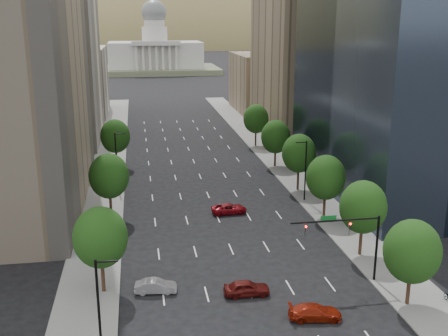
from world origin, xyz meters
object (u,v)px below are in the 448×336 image
car_maroon (247,288)px  car_silver (156,286)px  traffic_signal (354,235)px  capitol (155,54)px  car_red_near (315,312)px  car_red_far (229,209)px

car_maroon → car_silver: bearing=78.8°
traffic_signal → car_silver: bearing=176.7°
capitol → car_maroon: (-0.39, -220.51, -7.82)m
car_red_near → car_silver: car_red_near is taller
car_silver → car_red_far: bearing=-21.8°
traffic_signal → car_red_far: 23.78m
car_silver → car_red_far: 23.19m
capitol → car_red_far: size_ratio=12.45×
car_red_near → car_silver: 15.46m
traffic_signal → car_red_near: traffic_signal is taller
car_silver → car_red_far: size_ratio=0.84×
capitol → car_red_far: (1.80, -198.05, -7.91)m
car_red_near → capitol: bearing=8.9°
car_red_near → car_red_far: car_red_near is taller
car_silver → car_red_far: car_red_far is taller
car_maroon → car_red_far: (2.20, 22.46, -0.09)m
capitol → car_red_far: 198.22m
car_red_near → car_silver: bearing=70.3°
car_red_near → car_silver: (-13.73, 7.12, -0.02)m
car_maroon → car_red_near: bearing=-133.7°
traffic_signal → car_red_near: size_ratio=1.94×
traffic_signal → car_red_far: bearing=111.9°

